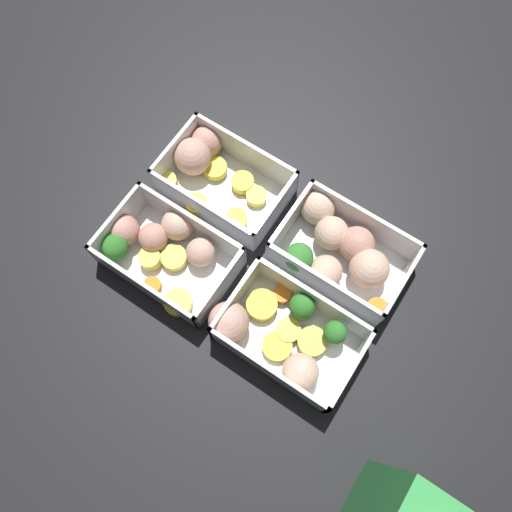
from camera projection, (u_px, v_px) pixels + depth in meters
ground_plane at (256, 261)px, 0.66m from camera, size 4.00×4.00×0.00m
container_near_left at (340, 250)px, 0.64m from camera, size 0.18×0.13×0.06m
container_near_right at (212, 172)px, 0.68m from camera, size 0.18×0.13×0.06m
container_far_left at (280, 334)px, 0.61m from camera, size 0.19×0.12×0.06m
container_far_right at (162, 248)px, 0.64m from camera, size 0.18×0.13×0.06m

